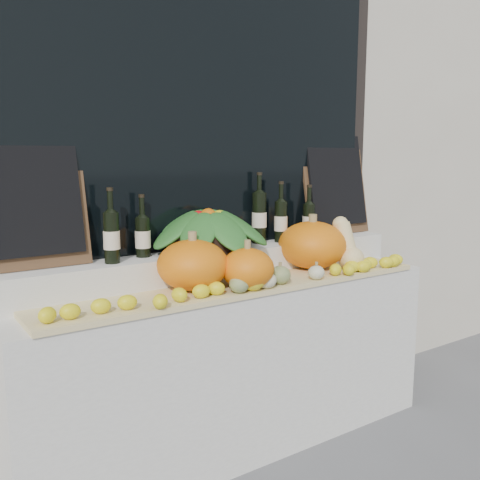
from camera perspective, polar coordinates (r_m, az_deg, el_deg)
name	(u,v)px	position (r m, az deg, el deg)	size (l,w,h in m)	color
storefront_facade	(164,32)	(3.37, -8.14, 21.16)	(7.00, 0.94, 4.50)	beige
display_sill	(232,365)	(2.89, -0.85, -13.21)	(2.30, 0.55, 0.88)	silver
rear_tier	(216,264)	(2.86, -2.53, -2.56)	(2.30, 0.25, 0.16)	silver
straw_bedding	(246,287)	(2.65, 0.61, -5.00)	(2.10, 0.32, 0.03)	tan
pumpkin_left	(193,265)	(2.53, -5.06, -2.66)	(0.34, 0.34, 0.24)	orange
pumpkin_right	(312,245)	(3.02, 7.72, -0.52)	(0.38, 0.38, 0.27)	orange
pumpkin_center	(247,269)	(2.54, 0.80, -3.06)	(0.26, 0.26, 0.20)	orange
butternut_squash	(348,247)	(3.04, 11.42, -0.74)	(0.14, 0.21, 0.29)	#EFD18C
decorative_gourds	(264,277)	(2.56, 2.61, -3.93)	(0.57, 0.15, 0.17)	#345A1B
lemon_heap	(259,282)	(2.55, 2.02, -4.54)	(2.20, 0.16, 0.06)	yellow
produce_bowl	(208,230)	(2.79, -3.39, 1.07)	(0.67, 0.67, 0.23)	black
wine_bottle_far_left	(112,237)	(2.54, -13.54, 0.35)	(0.08, 0.08, 0.35)	black
wine_bottle_near_left	(143,236)	(2.67, -10.34, 0.41)	(0.08, 0.08, 0.31)	black
wine_bottle_tall	(259,217)	(3.03, 2.06, 2.45)	(0.08, 0.08, 0.40)	black
wine_bottle_near_right	(281,221)	(3.07, 4.38, 2.06)	(0.08, 0.08, 0.35)	black
wine_bottle_far_right	(309,221)	(3.19, 7.34, 2.05)	(0.08, 0.08, 0.32)	black
chalkboard_left	(29,196)	(2.52, -21.58, 4.38)	(0.50, 0.14, 0.61)	#4C331E
chalkboard_right	(336,183)	(3.42, 10.16, 6.01)	(0.50, 0.14, 0.61)	#4C331E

